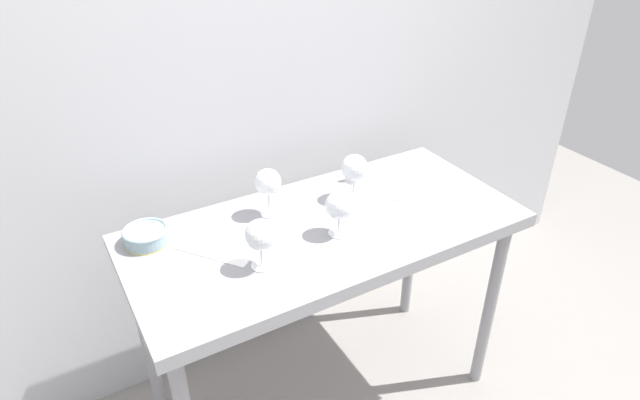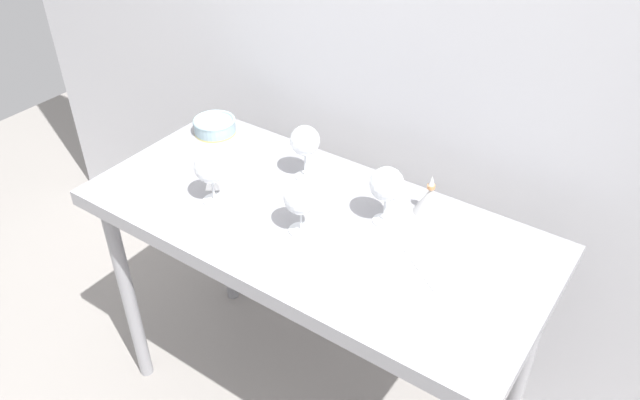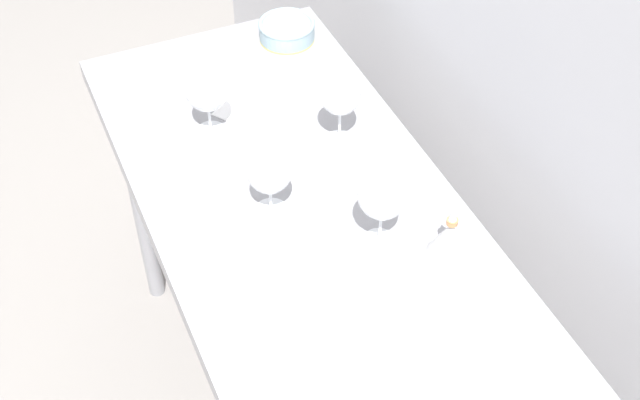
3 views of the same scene
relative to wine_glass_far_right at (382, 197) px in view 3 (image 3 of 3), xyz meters
The scene contains 9 objects.
steel_counter 0.31m from the wine_glass_far_right, 149.89° to the right, with size 1.40×0.65×0.90m.
wine_glass_far_right is the anchor object (origin of this frame).
wine_glass_far_left 0.33m from the wine_glass_far_right, 169.95° to the left, with size 0.09×0.09×0.18m.
wine_glass_near_left 0.52m from the wine_glass_far_right, 156.53° to the right, with size 0.10×0.10×0.17m.
wine_glass_near_center 0.25m from the wine_glass_far_right, 134.92° to the right, with size 0.10×0.10×0.16m.
tasting_sheet_upper 0.55m from the wine_glass_far_right, behind, with size 0.19×0.27×0.00m, color white.
tasting_sheet_lower 0.29m from the wine_glass_far_right, ahead, with size 0.17×0.26×0.00m, color white.
tasting_bowl 0.77m from the wine_glass_far_right, behind, with size 0.15×0.15×0.05m.
decanter_funnel 0.17m from the wine_glass_far_right, 53.19° to the left, with size 0.09×0.09×0.13m.
Camera 3 is at (1.27, -0.51, 2.25)m, focal length 49.34 mm.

